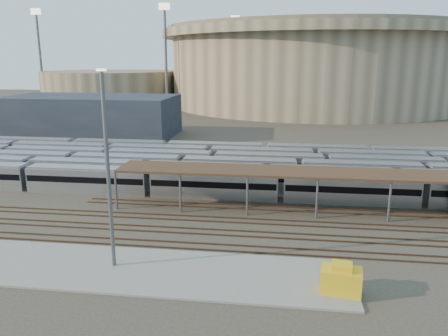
% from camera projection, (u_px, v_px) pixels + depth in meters
% --- Properties ---
extents(ground, '(420.00, 420.00, 0.00)m').
position_uv_depth(ground, '(174.00, 215.00, 55.13)').
color(ground, '#383026').
rests_on(ground, ground).
extents(apron, '(50.00, 9.00, 0.20)m').
position_uv_depth(apron, '(84.00, 266.00, 41.34)').
color(apron, gray).
rests_on(apron, ground).
extents(subway_trains, '(122.44, 23.90, 3.60)m').
position_uv_depth(subway_trains, '(179.00, 166.00, 72.96)').
color(subway_trains, silver).
rests_on(subway_trains, ground).
extents(inspection_shed, '(60.30, 6.00, 5.30)m').
position_uv_depth(inspection_shed, '(351.00, 175.00, 54.91)').
color(inspection_shed, '#545559').
rests_on(inspection_shed, ground).
extents(empty_tracks, '(170.00, 9.62, 0.18)m').
position_uv_depth(empty_tracks, '(163.00, 229.00, 50.30)').
color(empty_tracks, '#4C3323').
rests_on(empty_tracks, ground).
extents(stadium, '(124.00, 124.00, 32.50)m').
position_uv_depth(stadium, '(313.00, 65.00, 182.40)').
color(stadium, gray).
rests_on(stadium, ground).
extents(secondary_arena, '(56.00, 56.00, 14.00)m').
position_uv_depth(secondary_arena, '(111.00, 88.00, 186.12)').
color(secondary_arena, gray).
rests_on(secondary_arena, ground).
extents(service_building, '(42.00, 20.00, 10.00)m').
position_uv_depth(service_building, '(92.00, 116.00, 111.30)').
color(service_building, '#1E232D').
rests_on(service_building, ground).
extents(floodlight_0, '(4.00, 1.00, 38.40)m').
position_uv_depth(floodlight_0, '(166.00, 54.00, 159.68)').
color(floodlight_0, '#545559').
rests_on(floodlight_0, ground).
extents(floodlight_1, '(4.00, 1.00, 38.40)m').
position_uv_depth(floodlight_1, '(40.00, 55.00, 176.42)').
color(floodlight_1, '#545559').
rests_on(floodlight_1, ground).
extents(floodlight_3, '(4.00, 1.00, 38.40)m').
position_uv_depth(floodlight_3, '(235.00, 55.00, 205.14)').
color(floodlight_3, '#545559').
rests_on(floodlight_3, ground).
extents(yard_light_pole, '(0.80, 0.36, 18.20)m').
position_uv_depth(yard_light_pole, '(108.00, 172.00, 39.13)').
color(yard_light_pole, '#545559').
rests_on(yard_light_pole, apron).
extents(yellow_equipment, '(3.58, 2.54, 2.07)m').
position_uv_depth(yellow_equipment, '(341.00, 281.00, 36.39)').
color(yellow_equipment, gold).
rests_on(yellow_equipment, apron).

